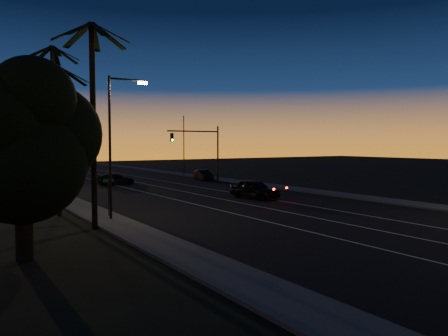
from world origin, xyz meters
TOP-DOWN VIEW (x-y plane):
  - road at (0.00, 30.00)m, footprint 20.00×170.00m
  - sidewalk_left at (-11.20, 30.00)m, footprint 2.40×170.00m
  - sidewalk_right at (11.20, 30.00)m, footprint 2.40×170.00m
  - lane_stripe_left at (-3.00, 30.00)m, footprint 0.12×160.00m
  - lane_stripe_mid at (0.50, 30.00)m, footprint 0.12×160.00m
  - lane_stripe_right at (4.00, 30.00)m, footprint 0.12×160.00m
  - bushy_tree at (-16.83, 12.92)m, footprint 6.30×5.30m
  - palm_near at (-12.60, 18.00)m, footprint 4.25×4.16m
  - palm_mid at (-13.20, 24.00)m, footprint 4.25×4.16m
  - palm_far at (-12.20, 30.00)m, footprint 4.25×4.16m
  - streetlight_left_near at (-10.70, 20.00)m, footprint 2.55×0.26m
  - streetlight_left_far at (-10.69, 38.00)m, footprint 2.55×0.26m
  - street_sign at (-10.80, 21.00)m, footprint 0.70×0.06m
  - signal_mast at (7.14, 39.99)m, footprint 7.10×0.41m
  - signal_post at (-9.50, 39.98)m, footprint 0.28×0.37m
  - far_pole_left at (-11.00, 55.00)m, footprint 0.14×0.14m
  - far_pole_right at (11.00, 52.00)m, footprint 0.14×0.14m
  - lead_car at (3.22, 23.97)m, footprint 2.81×5.65m
  - right_car at (9.00, 42.77)m, footprint 2.08×4.26m
  - cross_car at (-2.89, 42.51)m, footprint 4.80×2.75m

SIDE VIEW (x-z plane):
  - road at x=0.00m, z-range 0.00..0.01m
  - lane_stripe_left at x=-3.00m, z-range 0.01..0.02m
  - lane_stripe_mid at x=0.50m, z-range 0.01..0.02m
  - lane_stripe_right at x=4.00m, z-range 0.01..0.02m
  - sidewalk_left at x=-11.20m, z-range 0.00..0.16m
  - sidewalk_right at x=11.20m, z-range 0.00..0.16m
  - cross_car at x=-2.89m, z-range 0.01..1.32m
  - right_car at x=9.00m, z-range 0.01..1.36m
  - lead_car at x=3.22m, z-range 0.01..1.67m
  - street_sign at x=-10.80m, z-range 0.36..2.96m
  - signal_post at x=-9.50m, z-range 0.79..4.99m
  - far_pole_left at x=-11.00m, z-range 0.00..9.00m
  - far_pole_right at x=11.00m, z-range 0.00..9.00m
  - signal_mast at x=7.14m, z-range 1.28..8.28m
  - bushy_tree at x=-16.83m, z-range 0.84..9.14m
  - streetlight_left_far at x=-10.69m, z-range 0.81..9.31m
  - streetlight_left_near at x=-10.70m, z-range 0.82..9.82m
  - palm_mid at x=-13.20m, z-range 1.24..11.27m
  - palm_near at x=-12.60m, z-range 1.31..12.84m
  - palm_far at x=-12.20m, z-range 1.35..13.88m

